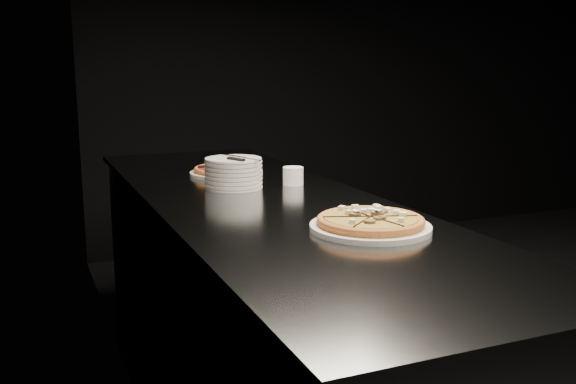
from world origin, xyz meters
name	(u,v)px	position (x,y,z in m)	size (l,w,h in m)	color
wall_left	(146,51)	(-2.50, 0.00, 1.40)	(0.02, 5.00, 2.80)	black
wall_back	(402,59)	(0.00, 2.50, 1.40)	(5.00, 0.02, 2.80)	black
counter	(264,326)	(-2.13, 0.00, 0.46)	(0.74, 2.44, 0.92)	slate
pizza_mushroom	(370,223)	(-2.01, -0.51, 0.94)	(0.37, 0.37, 0.04)	white
pizza_tomato	(226,170)	(-2.11, 0.48, 0.94)	(0.34, 0.34, 0.03)	white
plate_stack	(234,173)	(-2.16, 0.22, 0.97)	(0.21, 0.21, 0.11)	white
cutlery	(237,158)	(-2.15, 0.20, 1.03)	(0.08, 0.22, 0.01)	#B5B7BD
ramekin	(293,175)	(-1.94, 0.18, 0.96)	(0.08, 0.08, 0.07)	white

